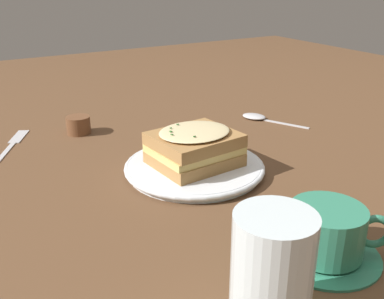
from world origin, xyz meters
TOP-DOWN VIEW (x-y plane):
  - ground_plane at (0.00, 0.00)m, footprint 2.40×2.40m
  - dinner_plate at (0.01, -0.00)m, footprint 0.24×0.24m
  - sandwich at (0.01, -0.00)m, footprint 0.13×0.15m
  - teacup_with_saucer at (0.29, 0.01)m, footprint 0.13×0.13m
  - water_glass at (0.34, -0.11)m, footprint 0.08×0.08m
  - fork at (-0.29, -0.24)m, footprint 0.18×0.10m
  - spoon at (-0.16, 0.27)m, footprint 0.15×0.09m
  - condiment_pot at (-0.28, -0.11)m, footprint 0.05×0.05m

SIDE VIEW (x-z plane):
  - ground_plane at x=0.00m, z-range 0.00..0.00m
  - fork at x=-0.29m, z-range 0.00..0.00m
  - spoon at x=-0.16m, z-range 0.00..0.01m
  - dinner_plate at x=0.01m, z-range 0.00..0.02m
  - condiment_pot at x=-0.28m, z-range 0.00..0.04m
  - teacup_with_saucer at x=0.29m, z-range 0.00..0.06m
  - sandwich at x=0.01m, z-range 0.01..0.08m
  - water_glass at x=0.34m, z-range 0.00..0.12m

